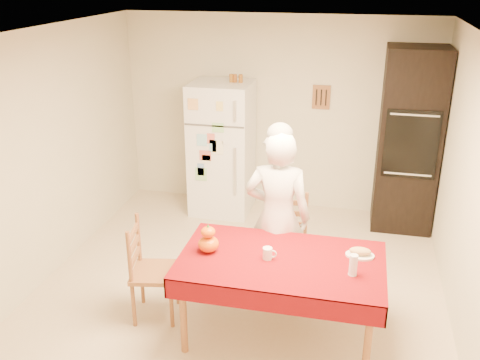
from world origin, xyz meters
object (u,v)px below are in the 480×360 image
(refrigerator, at_px, (222,149))
(wine_glass, at_px, (353,265))
(chair_far, at_px, (288,237))
(chair_left, at_px, (147,267))
(dining_table, at_px, (281,266))
(pumpkin_lower, at_px, (208,244))
(coffee_mug, at_px, (267,253))
(seated_woman, at_px, (278,218))
(bread_plate, at_px, (360,255))
(oven_cabinet, at_px, (409,141))

(refrigerator, relative_size, wine_glass, 9.66)
(chair_far, relative_size, chair_left, 1.00)
(refrigerator, xyz_separation_m, dining_table, (1.15, -2.44, -0.16))
(chair_far, xyz_separation_m, chair_left, (-1.15, -0.84, 0.00))
(pumpkin_lower, xyz_separation_m, wine_glass, (1.21, -0.11, 0.02))
(chair_far, xyz_separation_m, coffee_mug, (-0.05, -0.89, 0.30))
(seated_woman, relative_size, wine_glass, 9.68)
(dining_table, bearing_deg, bread_plate, 17.02)
(oven_cabinet, xyz_separation_m, coffee_mug, (-1.24, -2.50, -0.29))
(oven_cabinet, height_order, chair_left, oven_cabinet)
(pumpkin_lower, bearing_deg, chair_left, 176.59)
(seated_woman, bearing_deg, pumpkin_lower, 49.12)
(chair_left, xyz_separation_m, seated_woman, (1.09, 0.56, 0.34))
(wine_glass, bearing_deg, bread_plate, 80.69)
(seated_woman, bearing_deg, coffee_mug, 90.51)
(oven_cabinet, bearing_deg, bread_plate, -102.19)
(dining_table, height_order, wine_glass, wine_glass)
(seated_woman, relative_size, pumpkin_lower, 9.42)
(refrigerator, xyz_separation_m, pumpkin_lower, (0.52, -2.44, -0.02))
(refrigerator, xyz_separation_m, seated_woman, (1.02, -1.85, 0.00))
(dining_table, distance_m, chair_left, 1.23)
(dining_table, relative_size, pumpkin_lower, 9.40)
(chair_far, bearing_deg, wine_glass, -67.32)
(chair_left, xyz_separation_m, coffee_mug, (1.10, -0.05, 0.30))
(pumpkin_lower, distance_m, wine_glass, 1.22)
(chair_left, bearing_deg, pumpkin_lower, -103.97)
(dining_table, height_order, coffee_mug, coffee_mug)
(dining_table, relative_size, coffee_mug, 17.00)
(chair_far, bearing_deg, coffee_mug, -104.05)
(dining_table, distance_m, wine_glass, 0.62)
(oven_cabinet, height_order, seated_woman, oven_cabinet)
(dining_table, relative_size, chair_far, 1.79)
(dining_table, xyz_separation_m, bread_plate, (0.63, 0.19, 0.08))
(oven_cabinet, bearing_deg, refrigerator, -178.82)
(seated_woman, bearing_deg, oven_cabinet, -124.47)
(coffee_mug, height_order, bread_plate, coffee_mug)
(coffee_mug, distance_m, bread_plate, 0.78)
(seated_woman, xyz_separation_m, wine_glass, (0.71, -0.70, -0.00))
(refrigerator, height_order, coffee_mug, refrigerator)
(chair_far, distance_m, wine_glass, 1.22)
(coffee_mug, xyz_separation_m, bread_plate, (0.75, 0.21, -0.04))
(coffee_mug, bearing_deg, dining_table, 8.51)
(chair_far, relative_size, seated_woman, 0.56)
(refrigerator, height_order, bread_plate, refrigerator)
(pumpkin_lower, distance_m, bread_plate, 1.28)
(coffee_mug, bearing_deg, chair_left, 177.45)
(pumpkin_lower, bearing_deg, coffee_mug, -1.57)
(pumpkin_lower, height_order, bread_plate, pumpkin_lower)
(chair_far, height_order, bread_plate, chair_far)
(bread_plate, bearing_deg, refrigerator, 128.46)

